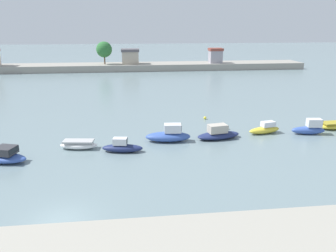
{
  "coord_description": "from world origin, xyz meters",
  "views": [
    {
      "loc": [
        4.86,
        -19.15,
        12.35
      ],
      "look_at": [
        9.05,
        16.58,
        1.16
      ],
      "focal_mm": 35.27,
      "sensor_mm": 36.0,
      "label": 1
    }
  ],
  "objects": [
    {
      "name": "ground_plane",
      "position": [
        0.0,
        0.0,
        0.0
      ],
      "size": [
        400.0,
        400.0,
        0.0
      ],
      "primitive_type": "plane",
      "color": "slate"
    },
    {
      "name": "moored_boat_1",
      "position": [
        -7.25,
        10.94,
        0.55
      ],
      "size": [
        5.57,
        3.5,
        1.51
      ],
      "rotation": [
        0.0,
        0.0,
        -0.31
      ],
      "color": "#3856A8",
      "rests_on": "ground"
    },
    {
      "name": "moored_boat_2",
      "position": [
        -0.58,
        13.55,
        0.43
      ],
      "size": [
        4.0,
        1.95,
        0.9
      ],
      "rotation": [
        0.0,
        0.0,
        -0.13
      ],
      "color": "white",
      "rests_on": "ground"
    },
    {
      "name": "moored_boat_3",
      "position": [
        3.89,
        12.14,
        0.51
      ],
      "size": [
        4.24,
        1.89,
        1.46
      ],
      "rotation": [
        0.0,
        0.0,
        -0.15
      ],
      "color": "navy",
      "rests_on": "ground"
    },
    {
      "name": "moored_boat_4",
      "position": [
        8.93,
        14.72,
        0.68
      ],
      "size": [
        5.04,
        2.25,
        1.95
      ],
      "rotation": [
        0.0,
        0.0,
        -0.08
      ],
      "color": "#3856A8",
      "rests_on": "ground"
    },
    {
      "name": "moored_boat_5",
      "position": [
        14.53,
        14.92,
        0.57
      ],
      "size": [
        5.26,
        2.78,
        1.64
      ],
      "rotation": [
        0.0,
        0.0,
        0.18
      ],
      "color": "navy",
      "rests_on": "ground"
    },
    {
      "name": "moored_boat_6",
      "position": [
        20.48,
        16.11,
        0.53
      ],
      "size": [
        4.17,
        2.02,
        1.4
      ],
      "rotation": [
        0.0,
        0.0,
        0.22
      ],
      "color": "yellow",
      "rests_on": "ground"
    },
    {
      "name": "moored_boat_7",
      "position": [
        25.53,
        15.22,
        0.69
      ],
      "size": [
        3.97,
        1.64,
        1.84
      ],
      "rotation": [
        0.0,
        0.0,
        -0.12
      ],
      "color": "#3856A8",
      "rests_on": "ground"
    },
    {
      "name": "moored_boat_8",
      "position": [
        29.91,
        16.81,
        0.4
      ],
      "size": [
        4.74,
        2.07,
        0.85
      ],
      "rotation": [
        0.0,
        0.0,
        0.06
      ],
      "color": "yellow",
      "rests_on": "ground"
    },
    {
      "name": "mooring_buoy_0",
      "position": [
        16.5,
        18.15,
        0.22
      ],
      "size": [
        0.43,
        0.43,
        0.43
      ],
      "primitive_type": "sphere",
      "color": "orange",
      "rests_on": "ground"
    },
    {
      "name": "mooring_buoy_4",
      "position": [
        14.81,
        22.74,
        0.2
      ],
      "size": [
        0.4,
        0.4,
        0.4
      ],
      "primitive_type": "sphere",
      "color": "yellow",
      "rests_on": "ground"
    },
    {
      "name": "distant_shoreline",
      "position": [
        -3.0,
        73.65,
        1.7
      ],
      "size": [
        107.75,
        8.63,
        8.33
      ],
      "color": "gray",
      "rests_on": "ground"
    }
  ]
}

